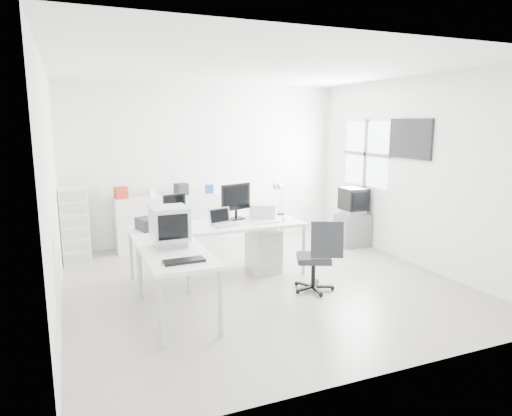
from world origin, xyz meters
name	(u,v)px	position (x,y,z in m)	size (l,w,h in m)	color
floor	(262,283)	(0.00, 0.00, 0.00)	(5.00, 5.00, 0.01)	beige
ceiling	(262,69)	(0.00, 0.00, 2.80)	(5.00, 5.00, 0.01)	white
back_wall	(207,164)	(0.00, 2.50, 1.40)	(5.00, 0.02, 2.80)	white
left_wall	(52,191)	(-2.50, 0.00, 1.40)	(0.02, 5.00, 2.80)	white
right_wall	(414,172)	(2.50, 0.00, 1.40)	(0.02, 5.00, 2.80)	white
window	(366,154)	(2.48, 1.20, 1.60)	(0.02, 1.20, 1.10)	white
wall_picture	(410,139)	(2.47, 0.10, 1.90)	(0.04, 0.90, 0.60)	black
main_desk	(219,251)	(-0.45, 0.47, 0.38)	(2.40, 0.80, 0.75)	silver
side_desk	(176,285)	(-1.30, -0.63, 0.38)	(0.70, 1.40, 0.75)	silver
drawer_pedestal	(263,250)	(0.25, 0.52, 0.30)	(0.40, 0.50, 0.60)	silver
inkjet_printer	(155,223)	(-1.30, 0.57, 0.83)	(0.44, 0.34, 0.15)	black
lcd_monitor_small	(175,210)	(-1.00, 0.72, 0.96)	(0.33, 0.19, 0.42)	black
lcd_monitor_large	(236,202)	(-0.10, 0.72, 1.01)	(0.50, 0.20, 0.52)	black
laptop	(224,219)	(-0.40, 0.37, 0.85)	(0.29, 0.30, 0.20)	#B7B7BA
white_keyboard	(266,222)	(0.20, 0.32, 0.76)	(0.38, 0.12, 0.02)	silver
white_mouse	(284,219)	(0.50, 0.37, 0.78)	(0.06, 0.06, 0.06)	silver
laser_printer	(262,211)	(0.30, 0.69, 0.85)	(0.36, 0.31, 0.21)	#AFAFAF
desk_lamp	(281,201)	(0.65, 0.77, 0.96)	(0.14, 0.14, 0.42)	silver
crt_monitor	(170,227)	(-1.30, -0.38, 0.97)	(0.39, 0.39, 0.45)	#B7B7BA
black_keyboard	(184,261)	(-1.30, -1.03, 0.76)	(0.42, 0.17, 0.03)	black
office_chair	(314,255)	(0.51, -0.49, 0.47)	(0.54, 0.54, 0.94)	#2A2E30
tv_cabinet	(352,230)	(2.22, 1.13, 0.29)	(0.52, 0.43, 0.57)	slate
crt_tv	(354,201)	(2.22, 1.13, 0.80)	(0.50, 0.48, 0.45)	black
sideboard	(171,222)	(-0.75, 2.24, 0.46)	(1.83, 0.46, 0.91)	silver
clutter_box_a	(121,193)	(-1.55, 2.24, 1.01)	(0.19, 0.17, 0.19)	#A42C17
clutter_box_b	(152,193)	(-1.05, 2.24, 0.98)	(0.12, 0.11, 0.12)	silver
clutter_box_c	(181,189)	(-0.55, 2.24, 1.01)	(0.20, 0.18, 0.20)	black
clutter_box_d	(209,189)	(-0.05, 2.24, 0.99)	(0.15, 0.13, 0.15)	blue
clutter_bottle	(101,193)	(-1.85, 2.28, 1.02)	(0.07, 0.07, 0.22)	silver
filing_cabinet	(75,225)	(-2.28, 1.99, 0.58)	(0.41, 0.48, 1.16)	silver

